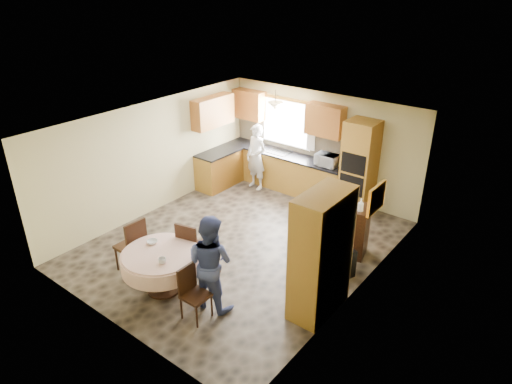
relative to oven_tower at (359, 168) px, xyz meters
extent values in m
cube|color=brown|center=(-1.15, -2.69, -1.06)|extent=(5.00, 6.00, 0.01)
cube|color=white|center=(-1.15, -2.69, 1.44)|extent=(5.00, 6.00, 0.01)
cube|color=tan|center=(-1.15, 0.31, 0.19)|extent=(5.00, 0.02, 2.50)
cube|color=tan|center=(-1.15, -5.69, 0.19)|extent=(5.00, 0.02, 2.50)
cube|color=tan|center=(-3.65, -2.69, 0.19)|extent=(0.02, 6.00, 2.50)
cube|color=tan|center=(1.35, -2.69, 0.19)|extent=(0.02, 6.00, 2.50)
cube|color=white|center=(-2.15, 0.29, 0.54)|extent=(1.40, 0.03, 1.10)
cube|color=white|center=(-2.90, 0.24, 0.59)|extent=(0.22, 0.02, 1.15)
cube|color=white|center=(-1.40, 0.24, 0.59)|extent=(0.22, 0.02, 1.15)
cube|color=gold|center=(-2.00, 0.01, -0.62)|extent=(3.30, 0.60, 0.88)
cube|color=black|center=(-2.00, 0.01, -0.16)|extent=(3.30, 0.64, 0.04)
cube|color=gold|center=(-3.35, -0.89, -0.62)|extent=(0.60, 1.20, 0.88)
cube|color=black|center=(-3.35, -0.89, -0.16)|extent=(0.64, 1.20, 0.04)
cube|color=tan|center=(-2.00, 0.30, 0.12)|extent=(3.30, 0.02, 0.55)
cube|color=#BE762F|center=(-3.20, 0.15, 0.85)|extent=(0.85, 0.33, 0.72)
cube|color=#BE762F|center=(-1.00, 0.15, 0.85)|extent=(0.90, 0.33, 0.72)
cube|color=#BE762F|center=(-3.48, -0.89, 0.85)|extent=(0.33, 1.20, 0.72)
cube|color=gold|center=(0.00, 0.00, 0.00)|extent=(0.66, 0.62, 2.12)
cube|color=black|center=(0.00, -0.31, 0.19)|extent=(0.56, 0.01, 0.45)
cube|color=black|center=(0.00, -0.31, -0.31)|extent=(0.56, 0.01, 0.45)
cone|color=beige|center=(-2.15, -0.19, 1.06)|extent=(0.36, 0.36, 0.18)
cube|color=#361C0E|center=(0.39, -1.73, -0.59)|extent=(1.42, 0.83, 0.95)
cube|color=black|center=(0.94, -2.35, -0.79)|extent=(0.47, 0.40, 0.54)
cube|color=gold|center=(1.07, -3.44, -0.02)|extent=(0.54, 1.09, 2.08)
cylinder|color=#361C0E|center=(-1.26, -4.64, -0.71)|extent=(0.19, 0.19, 0.69)
cylinder|color=#361C0E|center=(-1.26, -4.64, -1.04)|extent=(0.58, 0.58, 0.04)
cylinder|color=beige|center=(-1.26, -4.64, -0.33)|extent=(1.27, 1.27, 0.05)
cylinder|color=beige|center=(-1.26, -4.64, -0.47)|extent=(1.33, 1.33, 0.27)
cube|color=#361C0E|center=(-2.16, -4.58, -0.57)|extent=(0.47, 0.47, 0.05)
cube|color=#361C0E|center=(-1.95, -4.59, -0.27)|extent=(0.05, 0.44, 0.55)
cylinder|color=#361C0E|center=(-2.35, -4.78, -0.82)|extent=(0.04, 0.04, 0.47)
cylinder|color=#361C0E|center=(-1.96, -4.78, -0.82)|extent=(0.04, 0.04, 0.47)
cylinder|color=#361C0E|center=(-2.35, -4.39, -0.82)|extent=(0.04, 0.04, 0.47)
cylinder|color=#361C0E|center=(-1.96, -4.39, -0.82)|extent=(0.04, 0.04, 0.47)
cube|color=#361C0E|center=(-1.27, -3.90, -0.59)|extent=(0.53, 0.53, 0.05)
cube|color=#361C0E|center=(-1.22, -4.09, -0.30)|extent=(0.42, 0.14, 0.53)
cylinder|color=#361C0E|center=(-1.46, -4.09, -0.83)|extent=(0.04, 0.04, 0.45)
cylinder|color=#361C0E|center=(-1.08, -4.09, -0.83)|extent=(0.04, 0.04, 0.45)
cylinder|color=#361C0E|center=(-1.46, -3.71, -0.83)|extent=(0.04, 0.04, 0.45)
cylinder|color=#361C0E|center=(-1.08, -3.71, -0.83)|extent=(0.04, 0.04, 0.45)
cube|color=#361C0E|center=(-0.32, -4.80, -0.64)|extent=(0.39, 0.39, 0.05)
cube|color=#361C0E|center=(-0.49, -4.80, -0.39)|extent=(0.04, 0.37, 0.46)
cylinder|color=#361C0E|center=(-0.48, -4.96, -0.86)|extent=(0.03, 0.03, 0.40)
cylinder|color=#361C0E|center=(-0.15, -4.96, -0.86)|extent=(0.03, 0.03, 0.40)
cylinder|color=#361C0E|center=(-0.48, -4.63, -0.86)|extent=(0.03, 0.03, 0.40)
cylinder|color=#361C0E|center=(-0.15, -4.63, -0.86)|extent=(0.03, 0.03, 0.40)
cube|color=gold|center=(1.32, -2.13, 0.50)|extent=(0.05, 0.59, 0.49)
cube|color=silver|center=(1.29, -2.13, 0.50)|extent=(0.01, 0.49, 0.39)
imported|color=silver|center=(-0.78, -0.04, 0.00)|extent=(0.51, 0.36, 0.28)
imported|color=silver|center=(-2.54, -0.41, -0.24)|extent=(0.65, 0.48, 1.64)
imported|color=navy|center=(-0.35, -4.41, -0.24)|extent=(0.85, 0.69, 1.64)
imported|color=#B2B2B2|center=(0.14, -1.73, -0.08)|extent=(0.24, 0.24, 0.05)
imported|color=silver|center=(0.89, -1.73, 0.04)|extent=(0.15, 0.15, 0.30)
imported|color=#B2B2B2|center=(-1.00, -4.83, -0.26)|extent=(0.13, 0.13, 0.10)
imported|color=#B2B2B2|center=(-1.58, -4.54, -0.28)|extent=(0.21, 0.21, 0.06)
camera|label=1|loc=(3.88, -8.68, 3.88)|focal=32.00mm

